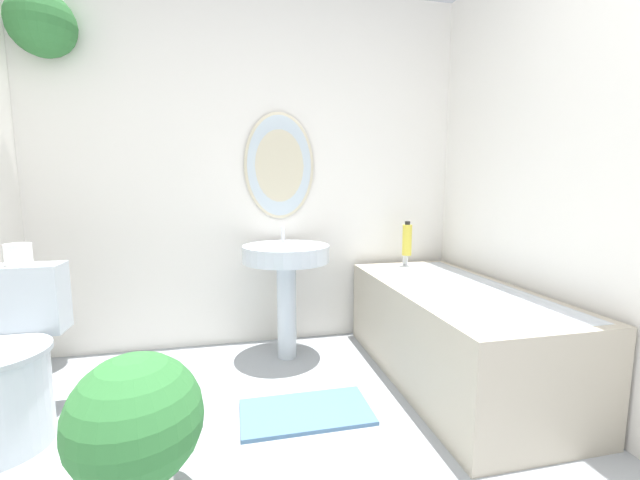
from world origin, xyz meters
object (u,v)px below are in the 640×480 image
Objects in this scene: toilet_paper_roll at (18,254)px; shampoo_bottle at (407,239)px; toilet at (3,375)px; bathtub at (452,330)px; potted_plant at (136,424)px; pedestal_sink at (286,267)px.

shampoo_bottle is at bearing 12.11° from toilet_paper_roll.
toilet is 0.49× the size of bathtub.
toilet is 2.32m from shampoo_bottle.
toilet is 2.19m from bathtub.
shampoo_bottle is at bearing 38.79° from potted_plant.
toilet_paper_roll is at bearing -167.89° from shampoo_bottle.
potted_plant is at bearing -49.32° from toilet_paper_roll.
potted_plant is at bearing -157.92° from bathtub.
toilet is 0.53m from toilet_paper_roll.
toilet reaches higher than bathtub.
toilet_paper_roll is (-2.18, -0.47, 0.05)m from shampoo_bottle.
potted_plant is at bearing -120.52° from pedestal_sink.
shampoo_bottle reaches higher than potted_plant.
pedestal_sink is 7.57× the size of toilet_paper_roll.
pedestal_sink is 0.89m from shampoo_bottle.
toilet is at bearing -90.00° from toilet_paper_roll.
bathtub is (0.88, -0.48, -0.31)m from pedestal_sink.
pedestal_sink reaches higher than bathtub.
shampoo_bottle is at bearing 7.80° from pedestal_sink.
potted_plant is (-1.53, -0.62, 0.03)m from bathtub.
pedestal_sink is at bearing -172.20° from shampoo_bottle.
pedestal_sink is 3.47× the size of shampoo_bottle.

